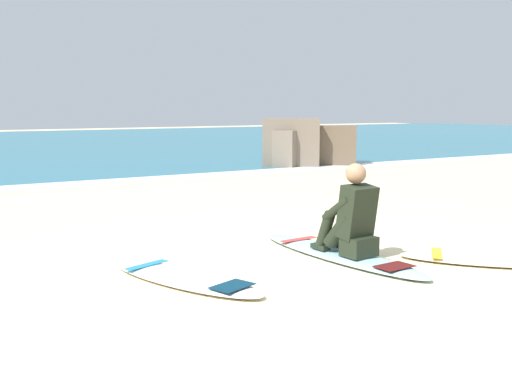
% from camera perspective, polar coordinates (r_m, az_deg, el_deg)
% --- Properties ---
extents(ground_plane, '(80.00, 80.00, 0.00)m').
position_cam_1_polar(ground_plane, '(6.09, 4.58, -6.93)').
color(ground_plane, beige).
extents(breaking_foam, '(80.00, 0.90, 0.11)m').
position_cam_1_polar(breaking_foam, '(12.39, -15.08, 0.81)').
color(breaking_foam, white).
rests_on(breaking_foam, ground).
extents(surfboard_main, '(0.66, 2.46, 0.08)m').
position_cam_1_polar(surfboard_main, '(6.58, 7.73, -5.52)').
color(surfboard_main, '#9ED1E5').
rests_on(surfboard_main, ground).
extents(surfer_seated, '(0.39, 0.72, 0.95)m').
position_cam_1_polar(surfer_seated, '(6.37, 8.88, -2.32)').
color(surfer_seated, black).
rests_on(surfer_seated, surfboard_main).
extents(surfboard_spare_near, '(1.09, 1.91, 0.08)m').
position_cam_1_polar(surfboard_spare_near, '(5.67, -6.70, -7.73)').
color(surfboard_spare_near, white).
rests_on(surfboard_spare_near, ground).
extents(surfboard_spare_far, '(1.55, 1.60, 0.08)m').
position_cam_1_polar(surfboard_spare_far, '(6.72, 20.60, -5.69)').
color(surfboard_spare_far, '#EFE5C6').
rests_on(surfboard_spare_far, ground).
extents(rock_outcrop_distant, '(2.72, 1.97, 1.30)m').
position_cam_1_polar(rock_outcrop_distant, '(15.78, 4.53, 4.46)').
color(rock_outcrop_distant, brown).
rests_on(rock_outcrop_distant, ground).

